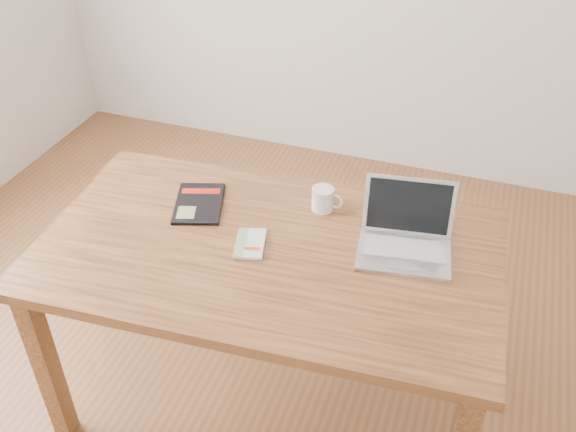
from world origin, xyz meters
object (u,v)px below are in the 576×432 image
(desk, at_px, (268,267))
(laptop, at_px, (406,237))
(black_guidebook, at_px, (199,203))
(coffee_mug, at_px, (324,199))
(white_guidebook, at_px, (250,244))

(desk, xyz_separation_m, laptop, (0.43, 0.15, 0.13))
(black_guidebook, distance_m, coffee_mug, 0.45)
(white_guidebook, bearing_deg, desk, -5.99)
(black_guidebook, bearing_deg, white_guidebook, -48.94)
(desk, xyz_separation_m, coffee_mug, (0.11, 0.27, 0.13))
(black_guidebook, relative_size, coffee_mug, 2.50)
(desk, xyz_separation_m, white_guidebook, (-0.06, -0.01, 0.10))
(white_guidebook, distance_m, coffee_mug, 0.33)
(desk, distance_m, coffee_mug, 0.32)
(white_guidebook, relative_size, coffee_mug, 1.53)
(laptop, bearing_deg, desk, -168.94)
(black_guidebook, bearing_deg, laptop, -18.13)
(desk, bearing_deg, laptop, 15.63)
(coffee_mug, bearing_deg, desk, -110.58)
(white_guidebook, distance_m, black_guidebook, 0.31)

